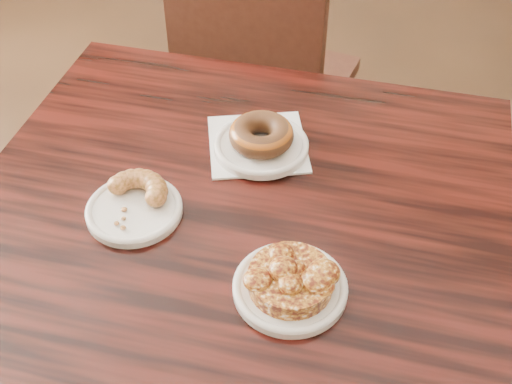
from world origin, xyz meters
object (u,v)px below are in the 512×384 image
at_px(cafe_table, 236,349).
at_px(chair_far, 271,84).
at_px(cruller_fragment, 132,201).
at_px(apple_fritter, 291,277).
at_px(glazed_donut, 261,134).

xyz_separation_m(cafe_table, chair_far, (-0.25, 0.77, 0.08)).
bearing_deg(chair_far, cruller_fragment, 96.95).
height_order(chair_far, apple_fritter, chair_far).
bearing_deg(cruller_fragment, chair_far, 96.72).
height_order(cafe_table, chair_far, chair_far).
height_order(cafe_table, glazed_donut, glazed_donut).
bearing_deg(cafe_table, glazed_donut, 87.96).
xyz_separation_m(cafe_table, glazed_donut, (-0.02, 0.17, 0.41)).
bearing_deg(chair_far, cafe_table, 107.79).
relative_size(cafe_table, glazed_donut, 7.77).
height_order(chair_far, cruller_fragment, chair_far).
bearing_deg(glazed_donut, cafe_table, -82.85).
distance_m(apple_fritter, cruller_fragment, 0.29).
relative_size(cafe_table, apple_fritter, 5.41).
bearing_deg(cafe_table, apple_fritter, -43.46).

